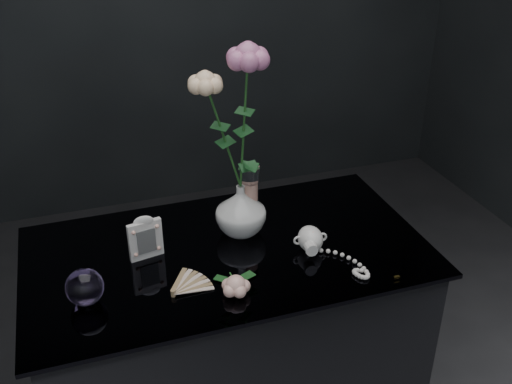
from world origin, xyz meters
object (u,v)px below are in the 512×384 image
object	(u,v)px
wine_glass	(250,198)
vase	(241,210)
loose_rose	(236,285)
picture_frame	(145,237)
pearl_jar	(310,238)
paperweight	(85,287)

from	to	relation	value
wine_glass	vase	bearing A→B (deg)	-147.85
wine_glass	loose_rose	size ratio (longest dim) A/B	1.23
picture_frame	wine_glass	bearing A→B (deg)	-0.32
loose_rose	pearl_jar	xyz separation A→B (m)	(0.24, 0.12, 0.01)
wine_glass	pearl_jar	world-z (taller)	wine_glass
wine_glass	loose_rose	xyz separation A→B (m)	(-0.12, -0.28, -0.07)
picture_frame	pearl_jar	world-z (taller)	picture_frame
picture_frame	pearl_jar	size ratio (longest dim) A/B	0.52
vase	pearl_jar	xyz separation A→B (m)	(0.15, -0.13, -0.04)
vase	picture_frame	bearing A→B (deg)	-172.22
pearl_jar	vase	bearing A→B (deg)	143.31
vase	picture_frame	world-z (taller)	vase
paperweight	vase	bearing A→B (deg)	22.08
picture_frame	paperweight	distance (m)	0.21
wine_glass	pearl_jar	distance (m)	0.20
picture_frame	paperweight	world-z (taller)	picture_frame
vase	paperweight	world-z (taller)	vase
picture_frame	pearl_jar	xyz separation A→B (m)	(0.42, -0.10, -0.03)
wine_glass	picture_frame	xyz separation A→B (m)	(-0.30, -0.06, -0.03)
wine_glass	pearl_jar	size ratio (longest dim) A/B	0.79
wine_glass	paperweight	world-z (taller)	wine_glass
loose_rose	wine_glass	bearing A→B (deg)	72.93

